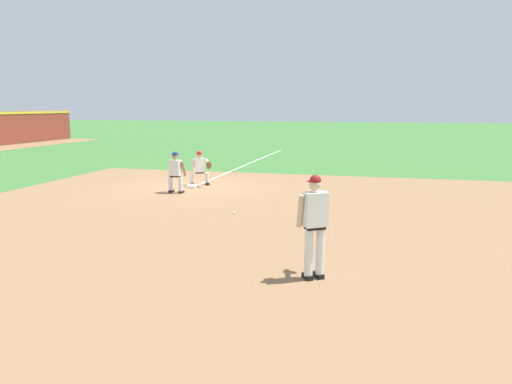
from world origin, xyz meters
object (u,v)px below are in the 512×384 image
pitcher (315,220)px  first_baseman (200,167)px  baseball (234,213)px  first_base_bag (192,186)px  baserunner (175,171)px

pitcher → first_baseman: (9.35, 5.68, -0.33)m
baseball → pitcher: 5.67m
first_base_bag → baserunner: bearing=174.1°
baserunner → first_baseman: bearing=-7.8°
first_base_bag → baseball: (-4.04, -2.86, -0.01)m
baseball → pitcher: (-4.75, -2.93, 1.02)m
first_base_bag → first_baseman: 0.89m
first_base_bag → baserunner: (-1.22, 0.13, 0.75)m
first_base_bag → first_baseman: bearing=-11.8°
baseball → first_baseman: (4.60, 2.75, 0.69)m
baserunner → first_base_bag: bearing=-5.9°
first_baseman → baserunner: (-1.78, 0.24, 0.06)m
baseball → first_baseman: size_ratio=0.06×
first_base_bag → pitcher: (-8.79, -5.79, 1.01)m
pitcher → first_base_bag: bearing=33.4°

